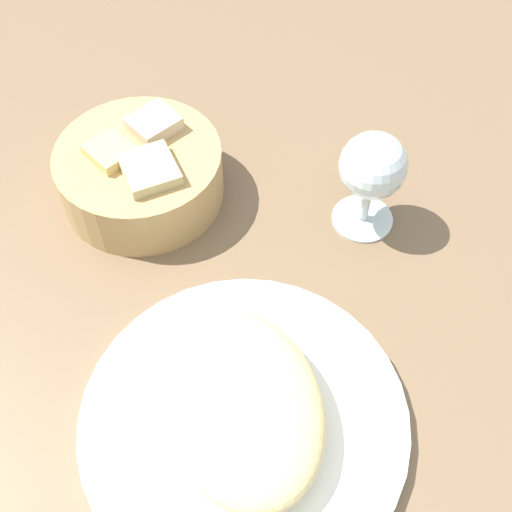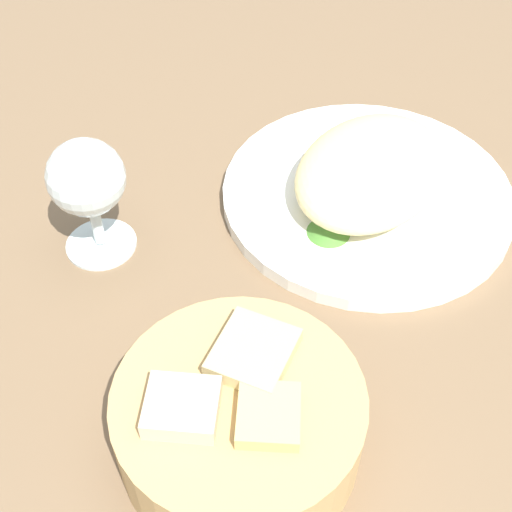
# 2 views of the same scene
# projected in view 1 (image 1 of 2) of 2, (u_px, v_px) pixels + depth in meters

# --- Properties ---
(ground_plane) EXTENTS (1.40, 1.40, 0.02)m
(ground_plane) POSITION_uv_depth(u_px,v_px,m) (250.00, 397.00, 0.58)
(ground_plane) COLOR brown
(plate) EXTENTS (0.28, 0.28, 0.01)m
(plate) POSITION_uv_depth(u_px,v_px,m) (241.00, 419.00, 0.55)
(plate) COLOR white
(plate) RESTS_ON ground_plane
(omelette) EXTENTS (0.21, 0.19, 0.05)m
(omelette) POSITION_uv_depth(u_px,v_px,m) (240.00, 405.00, 0.53)
(omelette) COLOR #EFD890
(omelette) RESTS_ON plate
(lettuce_garnish) EXTENTS (0.04, 0.04, 0.01)m
(lettuce_garnish) POSITION_uv_depth(u_px,v_px,m) (228.00, 339.00, 0.58)
(lettuce_garnish) COLOR #457E2F
(lettuce_garnish) RESTS_ON plate
(bread_basket) EXTENTS (0.17, 0.17, 0.08)m
(bread_basket) POSITION_uv_depth(u_px,v_px,m) (141.00, 173.00, 0.68)
(bread_basket) COLOR tan
(bread_basket) RESTS_ON ground_plane
(wine_glass_near) EXTENTS (0.07, 0.07, 0.11)m
(wine_glass_near) POSITION_uv_depth(u_px,v_px,m) (372.00, 171.00, 0.63)
(wine_glass_near) COLOR silver
(wine_glass_near) RESTS_ON ground_plane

